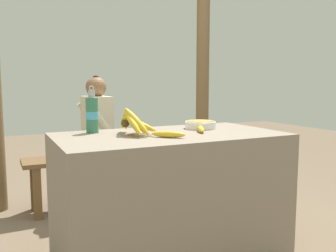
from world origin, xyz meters
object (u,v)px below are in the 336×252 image
(serving_bowl, at_px, (200,124))
(banana_bunch_green, at_px, (169,142))
(loose_banana_front, at_px, (168,134))
(banana_bunch_ripe, at_px, (133,122))
(loose_banana_side, at_px, (201,129))
(wooden_bench, at_px, (121,161))
(seated_vendor, at_px, (92,132))
(support_post_far, at_px, (203,61))
(water_bottle, at_px, (92,114))

(serving_bowl, xyz_separation_m, banana_bunch_green, (0.24, 0.97, -0.28))
(serving_bowl, relative_size, loose_banana_front, 1.24)
(banana_bunch_ripe, bearing_deg, loose_banana_side, -8.93)
(wooden_bench, xyz_separation_m, seated_vendor, (-0.27, -0.03, 0.28))
(seated_vendor, height_order, banana_bunch_green, seated_vendor)
(serving_bowl, bearing_deg, loose_banana_front, -143.82)
(banana_bunch_green, bearing_deg, support_post_far, 25.65)
(wooden_bench, relative_size, banana_bunch_green, 5.13)
(loose_banana_front, xyz_separation_m, support_post_far, (1.13, 1.49, 0.51))
(serving_bowl, relative_size, loose_banana_side, 1.13)
(banana_bunch_ripe, distance_m, banana_bunch_green, 1.34)
(support_post_far, bearing_deg, loose_banana_side, -121.77)
(wooden_bench, distance_m, seated_vendor, 0.39)
(water_bottle, relative_size, wooden_bench, 0.17)
(water_bottle, bearing_deg, serving_bowl, -9.12)
(seated_vendor, bearing_deg, loose_banana_side, 111.04)
(loose_banana_front, xyz_separation_m, wooden_bench, (0.13, 1.24, -0.41))
(loose_banana_front, bearing_deg, water_bottle, 130.78)
(loose_banana_side, xyz_separation_m, seated_vendor, (-0.42, 1.09, -0.13))
(banana_bunch_ripe, xyz_separation_m, banana_bunch_green, (0.76, 1.06, -0.32))
(banana_bunch_ripe, bearing_deg, support_post_far, 45.71)
(banana_bunch_green, xyz_separation_m, support_post_far, (0.52, 0.25, 0.78))
(loose_banana_side, height_order, support_post_far, support_post_far)
(loose_banana_side, relative_size, wooden_bench, 0.11)
(serving_bowl, distance_m, support_post_far, 1.53)
(loose_banana_side, relative_size, banana_bunch_green, 0.57)
(water_bottle, relative_size, banana_bunch_green, 0.89)
(serving_bowl, height_order, water_bottle, water_bottle)
(wooden_bench, bearing_deg, banana_bunch_green, 0.26)
(water_bottle, bearing_deg, loose_banana_front, -49.22)
(serving_bowl, xyz_separation_m, wooden_bench, (-0.24, 0.97, -0.42))
(support_post_far, bearing_deg, seated_vendor, -167.43)
(loose_banana_side, distance_m, banana_bunch_green, 1.20)
(water_bottle, xyz_separation_m, support_post_far, (1.46, 1.11, 0.42))
(wooden_bench, bearing_deg, water_bottle, -118.24)
(seated_vendor, relative_size, support_post_far, 0.44)
(loose_banana_front, height_order, seated_vendor, seated_vendor)
(water_bottle, bearing_deg, wooden_bench, 61.76)
(water_bottle, distance_m, seated_vendor, 0.88)
(serving_bowl, distance_m, loose_banana_side, 0.18)
(banana_bunch_ripe, bearing_deg, wooden_bench, 75.52)
(banana_bunch_ripe, xyz_separation_m, water_bottle, (-0.19, 0.20, 0.04))
(banana_bunch_ripe, distance_m, support_post_far, 1.88)
(loose_banana_front, xyz_separation_m, loose_banana_side, (0.28, 0.12, 0.00))
(loose_banana_side, relative_size, support_post_far, 0.07)
(wooden_bench, distance_m, banana_bunch_green, 0.50)
(seated_vendor, bearing_deg, banana_bunch_ripe, 89.71)
(water_bottle, distance_m, wooden_bench, 1.10)
(loose_banana_side, distance_m, seated_vendor, 1.18)
(loose_banana_front, distance_m, banana_bunch_green, 1.41)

